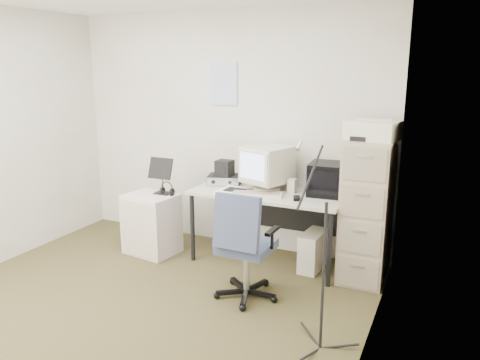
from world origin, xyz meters
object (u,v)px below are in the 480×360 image
at_px(desk, 268,227).
at_px(office_chair, 247,244).
at_px(filing_cabinet, 367,211).
at_px(side_cart, 152,224).

distance_m(desk, office_chair, 0.80).
xyz_separation_m(desk, office_chair, (0.11, -0.78, 0.11)).
relative_size(filing_cabinet, desk, 0.87).
bearing_deg(desk, office_chair, -81.90).
height_order(filing_cabinet, side_cart, filing_cabinet).
height_order(desk, office_chair, office_chair).
height_order(office_chair, side_cart, office_chair).
height_order(filing_cabinet, office_chair, filing_cabinet).
xyz_separation_m(filing_cabinet, office_chair, (-0.84, -0.81, -0.17)).
bearing_deg(side_cart, office_chair, -12.33).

